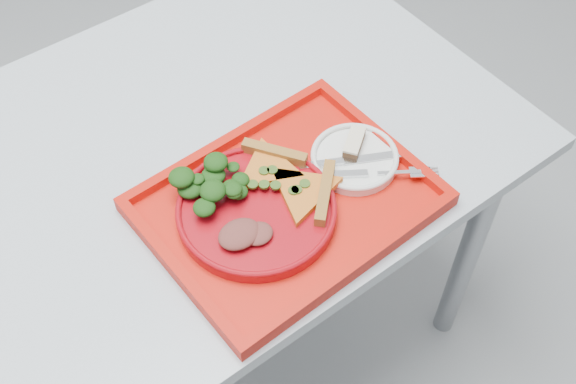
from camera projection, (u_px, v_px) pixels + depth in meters
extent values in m
cube|color=#A3ABB7|center=(75.00, 215.00, 1.21)|extent=(1.60, 0.80, 0.03)
cylinder|color=gray|center=(470.00, 249.00, 1.62)|extent=(0.05, 0.05, 0.72)
cylinder|color=gray|center=(297.00, 88.00, 1.93)|extent=(0.05, 0.05, 0.72)
cube|color=red|center=(287.00, 205.00, 1.20)|extent=(0.46, 0.37, 0.01)
cylinder|color=#A00A13|center=(256.00, 212.00, 1.17)|extent=(0.26, 0.26, 0.02)
cylinder|color=white|center=(354.00, 160.00, 1.24)|extent=(0.15, 0.15, 0.01)
ellipsoid|color=black|center=(216.00, 182.00, 1.17)|extent=(0.10, 0.09, 0.05)
ellipsoid|color=brown|center=(239.00, 234.00, 1.12)|extent=(0.07, 0.06, 0.02)
cube|color=#4D2919|center=(354.00, 143.00, 1.25)|extent=(0.07, 0.06, 0.01)
cube|color=beige|center=(355.00, 140.00, 1.24)|extent=(0.07, 0.06, 0.00)
cube|color=silver|center=(352.00, 160.00, 1.23)|extent=(0.17, 0.10, 0.01)
cube|color=silver|center=(376.00, 173.00, 1.21)|extent=(0.17, 0.12, 0.01)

